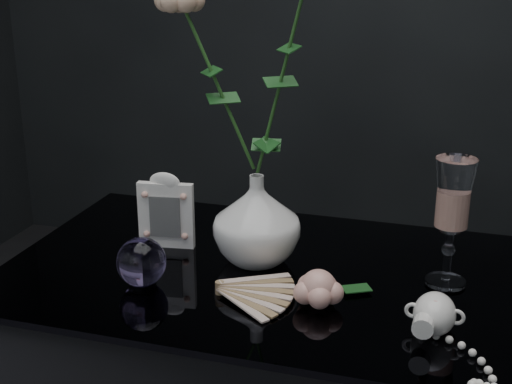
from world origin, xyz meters
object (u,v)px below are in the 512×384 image
(paperweight, at_px, (141,262))
(loose_rose, at_px, (318,288))
(picture_frame, at_px, (166,210))
(pearl_jar, at_px, (435,312))
(wine_glass, at_px, (451,223))
(vase, at_px, (257,219))

(paperweight, bearing_deg, loose_rose, 3.15)
(paperweight, xyz_separation_m, loose_rose, (0.30, 0.02, -0.01))
(picture_frame, distance_m, pearl_jar, 0.54)
(paperweight, distance_m, loose_rose, 0.30)
(wine_glass, relative_size, pearl_jar, 0.98)
(wine_glass, xyz_separation_m, paperweight, (-0.49, -0.16, -0.07))
(wine_glass, xyz_separation_m, pearl_jar, (-0.01, -0.17, -0.08))
(paperweight, relative_size, loose_rose, 0.48)
(paperweight, height_order, pearl_jar, paperweight)
(loose_rose, bearing_deg, picture_frame, 156.79)
(loose_rose, bearing_deg, pearl_jar, -8.77)
(loose_rose, relative_size, pearl_jar, 0.78)
(picture_frame, bearing_deg, pearl_jar, -27.47)
(loose_rose, bearing_deg, paperweight, -175.85)
(vase, height_order, picture_frame, vase)
(vase, xyz_separation_m, wine_glass, (0.34, 0.01, 0.03))
(loose_rose, distance_m, pearl_jar, 0.19)
(picture_frame, bearing_deg, loose_rose, -32.39)
(pearl_jar, bearing_deg, paperweight, -179.86)
(paperweight, relative_size, pearl_jar, 0.37)
(picture_frame, distance_m, loose_rose, 0.36)
(vase, distance_m, wine_glass, 0.34)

